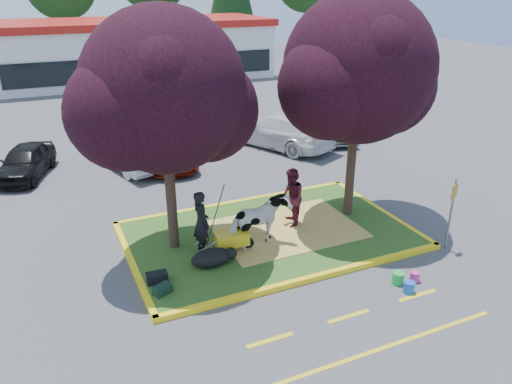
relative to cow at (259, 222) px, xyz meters
name	(u,v)px	position (x,y,z in m)	size (l,w,h in m)	color
ground	(269,237)	(0.62, 0.62, -0.91)	(90.00, 90.00, 0.00)	#424244
median_island	(269,235)	(0.62, 0.62, -0.83)	(8.00, 5.00, 0.15)	#264A17
curb_near	(313,278)	(0.62, -1.96, -0.83)	(8.30, 0.16, 0.15)	yellow
curb_far	(237,203)	(0.62, 3.20, -0.83)	(8.30, 0.16, 0.15)	yellow
curb_left	(132,264)	(-3.46, 0.62, -0.83)	(0.16, 5.30, 0.15)	yellow
curb_right	(381,211)	(4.70, 0.62, -0.83)	(0.16, 5.30, 0.15)	yellow
straw_bedding	(287,229)	(1.22, 0.62, -0.75)	(4.20, 3.00, 0.01)	#CEBA55
tree_purple_left	(165,99)	(-2.16, 1.00, 3.45)	(5.06, 4.20, 6.51)	black
tree_purple_right	(359,75)	(3.55, 0.80, 3.65)	(5.30, 4.40, 6.82)	black
fire_lane_stripe_a	(270,340)	(-1.38, -3.58, -0.90)	(1.10, 0.12, 0.01)	yellow
fire_lane_stripe_b	(349,316)	(0.62, -3.58, -0.90)	(1.10, 0.12, 0.01)	yellow
fire_lane_stripe_c	(417,295)	(2.62, -3.58, -0.90)	(1.10, 0.12, 0.01)	yellow
fire_lane_long	(381,349)	(0.62, -4.78, -0.90)	(6.00, 0.10, 0.01)	yellow
retail_building	(135,49)	(2.62, 28.61, 1.34)	(20.40, 8.40, 4.40)	silver
cow	(259,222)	(0.00, 0.00, 0.00)	(0.82, 1.79, 1.51)	silver
calf	(211,258)	(-1.58, -0.43, -0.52)	(1.10, 0.62, 0.48)	black
handler	(201,222)	(-1.55, 0.38, 0.15)	(0.66, 0.43, 1.80)	black
visitor_a	(291,198)	(1.45, 0.84, 0.15)	(0.88, 0.69, 1.81)	#4E1625
visitor_b	(349,190)	(3.80, 1.20, -0.13)	(0.73, 0.31, 1.25)	black
wheelbarrow	(231,238)	(-0.82, 0.02, -0.33)	(1.66, 0.61, 0.62)	black
gear_bag_dark	(157,278)	(-3.08, -0.61, -0.62)	(0.52, 0.28, 0.26)	black
gear_bag_green	(163,289)	(-3.08, -1.15, -0.64)	(0.42, 0.26, 0.23)	black
sign_post	(452,208)	(4.92, -2.08, 0.39)	(0.29, 0.12, 2.14)	slate
bucket_green	(398,278)	(2.52, -2.95, -0.75)	(0.29, 0.29, 0.31)	green
bucket_pink	(415,277)	(2.99, -3.04, -0.78)	(0.24, 0.24, 0.26)	#D12E8E
bucket_blue	(409,287)	(2.52, -3.38, -0.76)	(0.27, 0.27, 0.29)	blue
car_black	(25,161)	(-5.84, 9.07, -0.28)	(1.48, 3.67, 1.25)	black
car_silver	(127,150)	(-2.03, 8.53, -0.17)	(1.55, 4.44, 1.46)	#A9AAB1
car_red	(167,150)	(-0.46, 8.19, -0.30)	(2.00, 4.33, 1.20)	maroon
car_white	(279,130)	(4.90, 8.45, -0.13)	(2.19, 5.38, 1.56)	silver
car_grey	(334,127)	(7.82, 8.41, -0.29)	(1.30, 3.74, 1.23)	#515358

